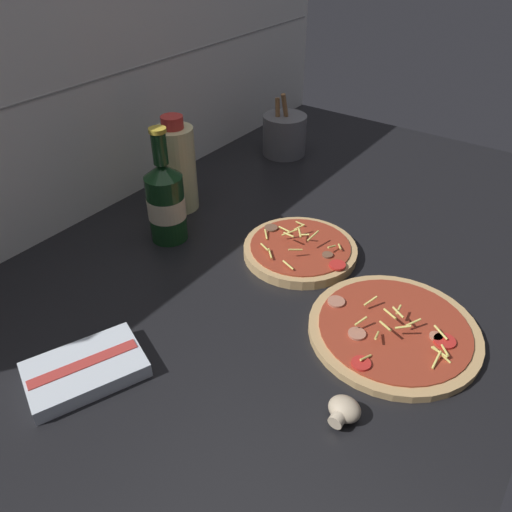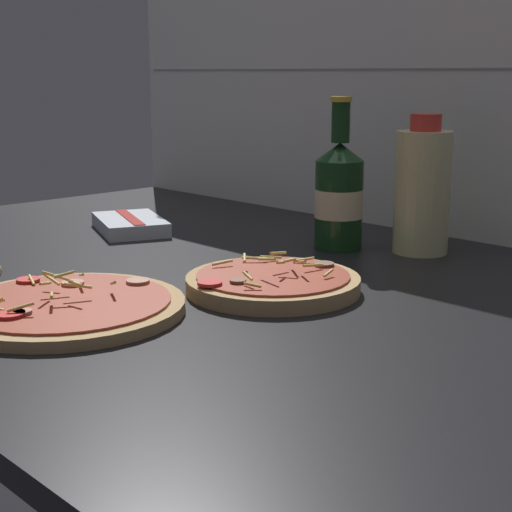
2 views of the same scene
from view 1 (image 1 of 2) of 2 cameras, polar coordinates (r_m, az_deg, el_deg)
counter_slab at (r=95.26cm, az=3.35°, el=-1.92°), size 160.00×90.00×2.50cm
tile_backsplash at (r=110.49cm, az=-17.47°, el=18.83°), size 160.00×1.13×60.00cm
pizza_near at (r=83.35cm, az=15.45°, el=-8.18°), size 27.22×27.22×5.02cm
pizza_far at (r=97.34cm, az=5.21°, el=0.63°), size 22.05×22.05×5.15cm
beer_bottle at (r=99.88cm, az=-10.27°, el=6.24°), size 7.53×7.53×23.41cm
oil_bottle at (r=110.31cm, az=-9.06°, el=9.96°), size 8.39×8.39×20.98cm
mushroom_left at (r=70.28cm, az=9.99°, el=-16.96°), size 4.73×4.51×3.16cm
utensil_crock at (r=137.25cm, az=3.26°, el=13.70°), size 11.55×11.55×16.66cm
dish_towel at (r=78.25cm, az=-18.92°, el=-12.18°), size 19.17×15.97×2.56cm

